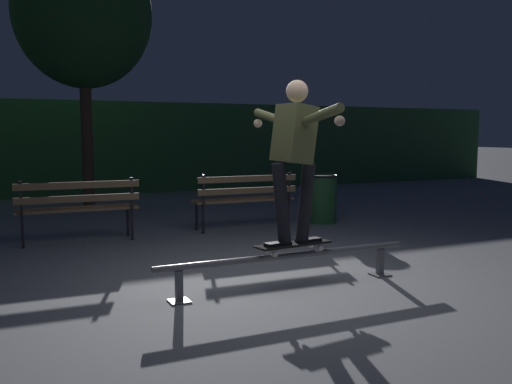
# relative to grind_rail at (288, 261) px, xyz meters

# --- Properties ---
(ground_plane) EXTENTS (90.00, 90.00, 0.00)m
(ground_plane) POSITION_rel_grind_rail_xyz_m (0.00, 0.09, -0.26)
(ground_plane) COLOR slate
(hedge_backdrop) EXTENTS (24.00, 1.20, 2.27)m
(hedge_backdrop) POSITION_rel_grind_rail_xyz_m (0.00, 9.56, 0.87)
(hedge_backdrop) COLOR #2D5B33
(hedge_backdrop) RESTS_ON ground
(grind_rail) EXTENTS (2.67, 0.18, 0.34)m
(grind_rail) POSITION_rel_grind_rail_xyz_m (0.00, 0.00, 0.00)
(grind_rail) COLOR slate
(grind_rail) RESTS_ON ground
(skateboard) EXTENTS (0.80, 0.28, 0.09)m
(skateboard) POSITION_rel_grind_rail_xyz_m (0.05, 0.00, 0.15)
(skateboard) COLOR black
(skateboard) RESTS_ON grind_rail
(skateboarder) EXTENTS (0.63, 1.40, 1.56)m
(skateboarder) POSITION_rel_grind_rail_xyz_m (0.06, 0.00, 1.09)
(skateboarder) COLOR black
(skateboarder) RESTS_ON skateboard
(park_bench_leftmost) EXTENTS (1.61, 0.45, 0.88)m
(park_bench_leftmost) POSITION_rel_grind_rail_xyz_m (-1.56, 3.10, 0.27)
(park_bench_leftmost) COLOR black
(park_bench_leftmost) RESTS_ON ground
(park_bench_left_center) EXTENTS (1.61, 0.45, 0.88)m
(park_bench_left_center) POSITION_rel_grind_rail_xyz_m (0.91, 3.10, 0.27)
(park_bench_left_center) COLOR black
(park_bench_left_center) RESTS_ON ground
(tree_behind_benches) EXTENTS (2.57, 2.57, 5.17)m
(tree_behind_benches) POSITION_rel_grind_rail_xyz_m (-0.95, 6.47, 3.47)
(tree_behind_benches) COLOR #3D2D23
(tree_behind_benches) RESTS_ON ground
(trash_can) EXTENTS (0.52, 0.52, 0.80)m
(trash_can) POSITION_rel_grind_rail_xyz_m (2.36, 3.20, 0.15)
(trash_can) COLOR #23562D
(trash_can) RESTS_ON ground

